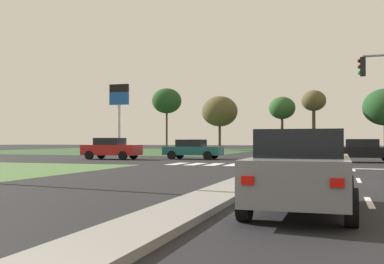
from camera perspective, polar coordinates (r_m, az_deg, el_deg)
ground_plane at (r=31.27m, az=12.60°, el=-3.60°), size 200.00×200.00×0.00m
grass_verge_far_left at (r=62.44m, az=-9.18°, el=-2.32°), size 35.00×35.00×0.01m
median_island_near at (r=12.52m, az=4.54°, el=-7.18°), size 1.20×22.00×0.14m
median_island_far at (r=56.20m, az=14.94°, el=-2.38°), size 1.20×36.00×0.14m
lane_dash_second at (r=11.22m, az=21.16°, el=-8.16°), size 0.14×2.00×0.01m
lane_dash_third at (r=17.19m, az=20.00°, el=-5.67°), size 0.14×2.00×0.01m
lane_dash_fourth at (r=23.17m, az=19.45°, el=-4.46°), size 0.14×2.00×0.01m
stop_bar_near at (r=24.17m, az=20.09°, el=-4.31°), size 6.40×0.50×0.01m
crosswalk_bar_near at (r=27.55m, az=-1.83°, el=-3.97°), size 0.70×2.80×0.01m
crosswalk_bar_second at (r=27.19m, az=0.46°, el=-4.01°), size 0.70×2.80×0.01m
crosswalk_bar_third at (r=26.87m, az=2.81°, el=-4.04°), size 0.70×2.80×0.01m
crosswalk_bar_fourth at (r=26.59m, az=5.21°, el=-4.07°), size 0.70×2.80×0.01m
crosswalk_bar_fifth at (r=26.36m, az=7.65°, el=-4.09°), size 0.70×2.80×0.01m
crosswalk_bar_sixth at (r=26.19m, az=10.13°, el=-4.10°), size 0.70×2.80×0.01m
car_silver_near at (r=49.48m, az=12.01°, el=-1.76°), size 2.08×4.28×1.52m
car_red_third at (r=34.64m, az=-10.00°, el=-2.02°), size 4.31×2.00×1.59m
car_black_fifth at (r=31.40m, az=20.56°, el=-2.15°), size 4.36×2.04×1.49m
car_teal_sixth at (r=34.36m, az=0.09°, el=-2.13°), size 4.35×2.05×1.47m
car_grey_seventh at (r=9.30m, az=13.53°, el=-4.65°), size 1.97×4.41×1.61m
fuel_price_totem at (r=40.99m, az=-9.04°, el=3.51°), size 1.80×0.24×6.36m
treeline_near at (r=71.44m, az=-3.16°, el=3.86°), size 4.58×4.58×9.50m
treeline_second at (r=66.72m, az=3.46°, el=2.57°), size 5.18×5.18×7.83m
treeline_third at (r=64.55m, az=11.12°, el=2.91°), size 3.64×3.64×7.44m
treeline_fourth at (r=62.62m, az=14.87°, el=3.67°), size 3.22×3.22×8.02m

